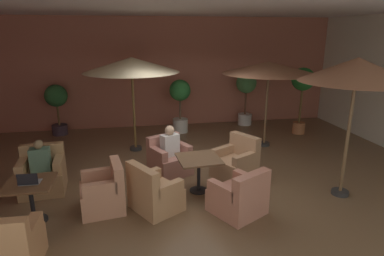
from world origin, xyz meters
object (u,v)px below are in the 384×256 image
at_px(patron_blue_shirt, 170,142).
at_px(armchair_front_left_north, 104,193).
at_px(patio_umbrella_center_beige, 269,68).
at_px(armchair_front_right_west, 154,193).
at_px(cafe_table_front_right, 199,164).
at_px(open_laptop, 29,181).
at_px(armchair_front_right_south, 169,160).
at_px(patio_umbrella_near_wall, 357,71).
at_px(potted_tree_mid_right, 302,86).
at_px(armchair_front_left_east, 43,175).
at_px(potted_tree_right_corner, 246,91).
at_px(iced_drink_cup, 33,177).
at_px(armchair_front_left_west, 5,248).
at_px(potted_tree_mid_left, 180,99).
at_px(patron_by_window, 40,158).
at_px(potted_tree_left_corner, 57,102).
at_px(patio_umbrella_tall_red, 132,65).
at_px(armchair_front_right_east, 236,163).
at_px(cafe_table_front_left, 30,192).
at_px(armchair_front_right_north, 239,197).

bearing_deg(patron_blue_shirt, armchair_front_left_north, -135.34).
bearing_deg(patio_umbrella_center_beige, armchair_front_right_west, -138.07).
xyz_separation_m(cafe_table_front_right, open_laptop, (-2.88, -0.62, 0.18)).
xyz_separation_m(armchair_front_right_west, open_laptop, (-1.97, -0.07, 0.44)).
distance_m(armchair_front_right_south, open_laptop, 2.90).
xyz_separation_m(patio_umbrella_near_wall, potted_tree_mid_right, (1.16, 3.87, -0.89)).
distance_m(armchair_front_left_north, open_laptop, 1.21).
bearing_deg(armchair_front_left_east, open_laptop, -84.07).
bearing_deg(potted_tree_right_corner, patio_umbrella_near_wall, -88.36).
bearing_deg(armchair_front_right_south, patio_umbrella_center_beige, 26.83).
xyz_separation_m(armchair_front_right_west, iced_drink_cup, (-1.94, 0.06, 0.44)).
bearing_deg(armchair_front_left_west, potted_tree_mid_left, 61.28).
relative_size(armchair_front_left_west, patron_by_window, 1.38).
distance_m(armchair_front_right_west, potted_tree_left_corner, 5.63).
bearing_deg(armchair_front_left_west, armchair_front_left_east, 91.97).
distance_m(cafe_table_front_right, iced_drink_cup, 2.89).
bearing_deg(potted_tree_left_corner, patio_umbrella_near_wall, -39.66).
bearing_deg(patio_umbrella_tall_red, iced_drink_cup, -117.99).
height_order(armchair_front_right_east, armchair_front_right_south, armchair_front_right_east).
distance_m(armchair_front_left_north, armchair_front_right_south, 1.86).
xyz_separation_m(patio_umbrella_tall_red, patio_umbrella_center_beige, (3.52, -0.27, -0.11)).
distance_m(patio_umbrella_tall_red, iced_drink_cup, 3.84).
height_order(armchair_front_right_south, patio_umbrella_tall_red, patio_umbrella_tall_red).
xyz_separation_m(armchair_front_right_east, armchair_front_right_south, (-1.40, 0.42, -0.00)).
height_order(cafe_table_front_left, iced_drink_cup, iced_drink_cup).
bearing_deg(cafe_table_front_left, patron_blue_shirt, 31.20).
relative_size(armchair_front_right_west, patio_umbrella_tall_red, 0.43).
distance_m(armchair_front_left_west, patron_blue_shirt, 3.63).
relative_size(patio_umbrella_center_beige, open_laptop, 7.76).
relative_size(cafe_table_front_right, armchair_front_right_north, 0.79).
height_order(armchair_front_left_east, armchair_front_right_north, armchair_front_left_east).
distance_m(cafe_table_front_right, armchair_front_right_west, 1.09).
distance_m(cafe_table_front_left, armchair_front_left_west, 1.17).
bearing_deg(patio_umbrella_tall_red, potted_tree_left_corner, 141.55).
xyz_separation_m(patio_umbrella_center_beige, open_laptop, (-5.21, -2.98, -1.38)).
xyz_separation_m(patio_umbrella_center_beige, potted_tree_left_corner, (-5.78, 2.07, -1.11)).
relative_size(cafe_table_front_left, armchair_front_right_south, 0.73).
height_order(armchair_front_left_west, armchair_front_right_south, armchair_front_left_west).
bearing_deg(patio_umbrella_tall_red, patio_umbrella_center_beige, -4.46).
distance_m(cafe_table_front_right, potted_tree_mid_right, 5.09).
bearing_deg(potted_tree_mid_right, armchair_front_right_north, -128.45).
relative_size(armchair_front_left_west, iced_drink_cup, 7.74).
relative_size(potted_tree_mid_left, potted_tree_mid_right, 0.81).
xyz_separation_m(armchair_front_left_north, armchair_front_left_east, (-1.23, 0.96, 0.01)).
relative_size(armchair_front_left_west, patron_blue_shirt, 1.27).
distance_m(patio_umbrella_center_beige, potted_tree_mid_left, 2.90).
bearing_deg(armchair_front_left_north, armchair_front_right_east, 18.71).
bearing_deg(potted_tree_right_corner, open_laptop, -136.43).
distance_m(armchair_front_left_east, armchair_front_right_north, 3.83).
bearing_deg(cafe_table_front_right, armchair_front_left_west, -149.54).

